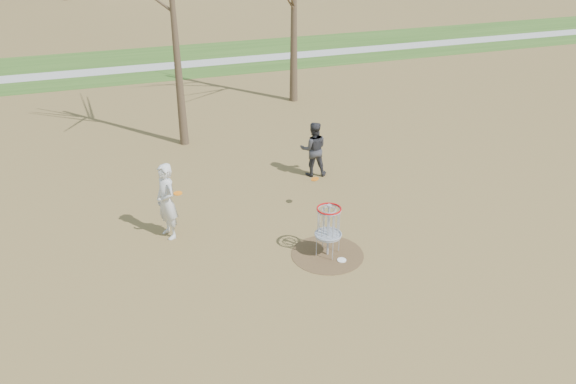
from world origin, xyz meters
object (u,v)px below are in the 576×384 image
object	(u,v)px
disc_grounded	(342,260)
disc_golf_basket	(329,222)
player_standing	(166,201)
player_throwing	(313,149)

from	to	relation	value
disc_grounded	disc_golf_basket	xyz separation A→B (m)	(-0.22, 0.38, 0.89)
disc_grounded	disc_golf_basket	bearing A→B (deg)	119.90
player_standing	disc_golf_basket	size ratio (longest dim) A/B	1.50
player_standing	disc_grounded	distance (m)	4.65
disc_grounded	player_standing	bearing A→B (deg)	145.44
disc_grounded	player_throwing	bearing A→B (deg)	76.19
player_standing	disc_grounded	world-z (taller)	player_standing
player_throwing	disc_grounded	size ratio (longest dim) A/B	8.03
player_standing	disc_golf_basket	world-z (taller)	player_standing
player_standing	disc_grounded	size ratio (longest dim) A/B	9.20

